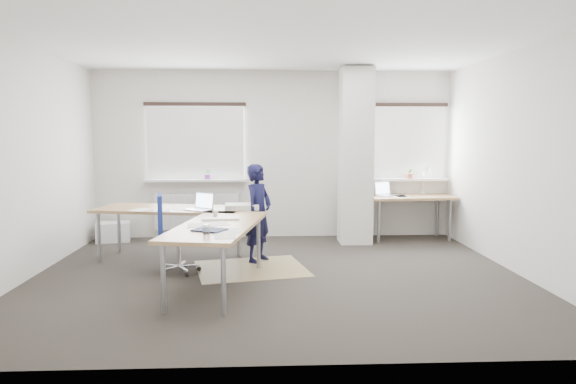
{
  "coord_description": "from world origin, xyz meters",
  "views": [
    {
      "loc": [
        -0.15,
        -6.19,
        1.72
      ],
      "look_at": [
        0.17,
        0.9,
        0.94
      ],
      "focal_mm": 32.0,
      "sensor_mm": 36.0,
      "label": 1
    }
  ],
  "objects_px": {
    "desk_main": "(195,218)",
    "desk_side": "(409,198)",
    "person": "(258,213)",
    "task_chair": "(176,251)"
  },
  "relations": [
    {
      "from": "desk_side",
      "to": "task_chair",
      "type": "distance_m",
      "value": 4.05
    },
    {
      "from": "task_chair",
      "to": "person",
      "type": "xyz_separation_m",
      "value": [
        1.03,
        0.56,
        0.39
      ]
    },
    {
      "from": "person",
      "to": "desk_main",
      "type": "bearing_deg",
      "value": 154.74
    },
    {
      "from": "desk_main",
      "to": "task_chair",
      "type": "distance_m",
      "value": 0.48
    },
    {
      "from": "task_chair",
      "to": "person",
      "type": "bearing_deg",
      "value": 16.54
    },
    {
      "from": "task_chair",
      "to": "desk_side",
      "type": "bearing_deg",
      "value": 17.49
    },
    {
      "from": "person",
      "to": "task_chair",
      "type": "bearing_deg",
      "value": 149.07
    },
    {
      "from": "desk_main",
      "to": "desk_side",
      "type": "bearing_deg",
      "value": 40.65
    },
    {
      "from": "desk_side",
      "to": "task_chair",
      "type": "xyz_separation_m",
      "value": [
        -3.52,
        -1.97,
        -0.41
      ]
    },
    {
      "from": "desk_main",
      "to": "task_chair",
      "type": "height_order",
      "value": "task_chair"
    }
  ]
}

